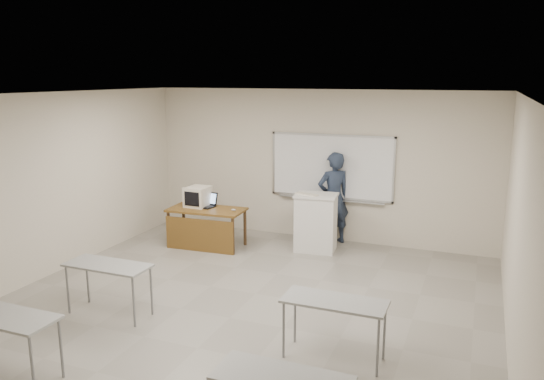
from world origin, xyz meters
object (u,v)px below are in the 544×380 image
at_px(keyboard, 307,194).
at_px(presenter, 333,198).
at_px(instructor_desk, 204,220).
at_px(podium, 316,222).
at_px(laptop, 206,203).
at_px(crt_monitor, 198,197).
at_px(mouse, 233,210).
at_px(whiteboard, 331,168).

distance_m(keyboard, presenter, 0.81).
bearing_deg(instructor_desk, keyboard, 12.44).
height_order(instructor_desk, podium, podium).
bearing_deg(keyboard, laptop, -158.15).
bearing_deg(crt_monitor, mouse, -3.22).
relative_size(whiteboard, laptop, 6.82).
bearing_deg(podium, keyboard, -147.73).
distance_m(whiteboard, laptop, 2.57).
distance_m(laptop, presenter, 2.50).
distance_m(crt_monitor, keyboard, 2.16).
xyz_separation_m(whiteboard, podium, (-0.07, -0.77, -0.93)).
distance_m(laptop, mouse, 0.66).
bearing_deg(podium, presenter, 67.43).
xyz_separation_m(whiteboard, presenter, (0.10, -0.18, -0.57)).
xyz_separation_m(crt_monitor, mouse, (0.80, -0.08, -0.17)).
relative_size(instructor_desk, podium, 1.33).
distance_m(mouse, keyboard, 1.42).
height_order(laptop, mouse, laptop).
distance_m(instructor_desk, crt_monitor, 0.52).
bearing_deg(presenter, whiteboard, -98.79).
bearing_deg(keyboard, instructor_desk, -149.89).
height_order(whiteboard, laptop, whiteboard).
bearing_deg(keyboard, mouse, -150.24).
bearing_deg(instructor_desk, laptop, 107.20).
xyz_separation_m(instructor_desk, presenter, (2.20, 1.24, 0.36)).
relative_size(podium, keyboard, 2.50).
relative_size(instructor_desk, laptop, 4.01).
relative_size(instructor_desk, presenter, 0.80).
xyz_separation_m(instructor_desk, keyboard, (1.88, 0.52, 0.56)).
height_order(instructor_desk, crt_monitor, crt_monitor).
bearing_deg(presenter, instructor_desk, -10.04).
relative_size(whiteboard, podium, 2.27).
bearing_deg(whiteboard, keyboard, -103.81).
bearing_deg(keyboard, podium, 53.21).
bearing_deg(instructor_desk, whiteboard, 30.79).
relative_size(mouse, keyboard, 0.21).
bearing_deg(instructor_desk, crt_monitor, 133.39).
bearing_deg(mouse, keyboard, -2.12).
bearing_deg(laptop, podium, 19.46).
distance_m(whiteboard, mouse, 2.11).
height_order(podium, mouse, podium).
relative_size(crt_monitor, laptop, 1.30).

